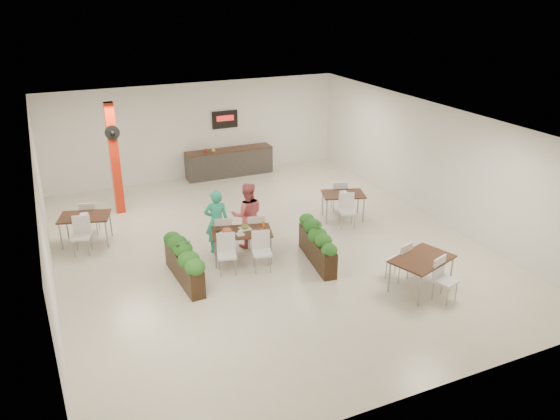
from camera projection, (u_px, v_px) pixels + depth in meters
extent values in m
plane|color=beige|center=(266.00, 246.00, 13.81)|extent=(12.00, 12.00, 0.00)
cube|color=white|center=(197.00, 131.00, 18.27)|extent=(10.00, 0.10, 3.20)
cube|color=white|center=(421.00, 311.00, 8.14)|extent=(10.00, 0.10, 3.20)
cube|color=white|center=(44.00, 220.00, 11.32)|extent=(0.10, 12.00, 3.20)
cube|color=white|center=(432.00, 161.00, 15.10)|extent=(0.10, 12.00, 3.20)
cube|color=white|center=(265.00, 121.00, 12.60)|extent=(10.00, 12.00, 0.04)
cube|color=red|center=(115.00, 159.00, 15.28)|extent=(0.25, 0.25, 3.20)
cylinder|color=black|center=(112.00, 133.00, 14.82)|extent=(0.40, 0.06, 0.40)
sphere|color=black|center=(112.00, 133.00, 14.79)|extent=(0.12, 0.12, 0.12)
cube|color=#312F2B|center=(229.00, 163.00, 18.79)|extent=(3.00, 0.60, 0.90)
cube|color=black|center=(229.00, 150.00, 18.61)|extent=(3.00, 0.62, 0.04)
cube|color=black|center=(225.00, 119.00, 18.50)|extent=(0.90, 0.04, 0.60)
cube|color=red|center=(225.00, 118.00, 18.46)|extent=(0.60, 0.02, 0.18)
imported|color=#A9271C|center=(206.00, 149.00, 18.26)|extent=(0.09, 0.09, 0.19)
imported|color=yellow|center=(213.00, 149.00, 18.36)|extent=(0.13, 0.13, 0.17)
cube|color=black|center=(242.00, 232.00, 12.83)|extent=(1.56, 1.13, 0.04)
cylinder|color=gray|center=(216.00, 255.00, 12.57)|extent=(0.04, 0.04, 0.71)
cylinder|color=gray|center=(271.00, 251.00, 12.76)|extent=(0.04, 0.04, 0.71)
cylinder|color=gray|center=(214.00, 242.00, 13.19)|extent=(0.04, 0.04, 0.71)
cylinder|color=gray|center=(267.00, 238.00, 13.39)|extent=(0.04, 0.04, 0.71)
cube|color=white|center=(223.00, 233.00, 13.43)|extent=(0.51, 0.51, 0.05)
cube|color=white|center=(223.00, 227.00, 13.16)|extent=(0.42, 0.14, 0.45)
cylinder|color=gray|center=(230.00, 239.00, 13.70)|extent=(0.02, 0.02, 0.43)
cylinder|color=gray|center=(216.00, 240.00, 13.65)|extent=(0.02, 0.02, 0.43)
cylinder|color=gray|center=(231.00, 245.00, 13.39)|extent=(0.02, 0.02, 0.43)
cylinder|color=gray|center=(217.00, 246.00, 13.34)|extent=(0.02, 0.02, 0.43)
cube|color=white|center=(255.00, 231.00, 13.55)|extent=(0.51, 0.51, 0.05)
cube|color=white|center=(256.00, 225.00, 13.28)|extent=(0.42, 0.14, 0.45)
cylinder|color=gray|center=(261.00, 236.00, 13.82)|extent=(0.02, 0.02, 0.43)
cylinder|color=gray|center=(248.00, 237.00, 13.77)|extent=(0.02, 0.02, 0.43)
cylinder|color=gray|center=(263.00, 242.00, 13.51)|extent=(0.02, 0.02, 0.43)
cylinder|color=gray|center=(250.00, 243.00, 13.46)|extent=(0.02, 0.02, 0.43)
cube|color=white|center=(227.00, 255.00, 12.33)|extent=(0.51, 0.51, 0.05)
cube|color=white|center=(226.00, 242.00, 12.41)|extent=(0.42, 0.14, 0.45)
cylinder|color=gray|center=(220.00, 269.00, 12.24)|extent=(0.02, 0.02, 0.43)
cylinder|color=gray|center=(235.00, 268.00, 12.29)|extent=(0.02, 0.02, 0.43)
cylinder|color=gray|center=(219.00, 262.00, 12.55)|extent=(0.02, 0.02, 0.43)
cylinder|color=gray|center=(234.00, 261.00, 12.60)|extent=(0.02, 0.02, 0.43)
cube|color=white|center=(262.00, 253.00, 12.45)|extent=(0.51, 0.51, 0.05)
cube|color=white|center=(261.00, 239.00, 12.53)|extent=(0.42, 0.14, 0.45)
cylinder|color=gray|center=(256.00, 266.00, 12.36)|extent=(0.02, 0.02, 0.43)
cylinder|color=gray|center=(271.00, 265.00, 12.42)|extent=(0.02, 0.02, 0.43)
cylinder|color=gray|center=(254.00, 259.00, 12.67)|extent=(0.02, 0.02, 0.43)
cylinder|color=gray|center=(268.00, 258.00, 12.73)|extent=(0.02, 0.02, 0.43)
cube|color=white|center=(227.00, 234.00, 12.68)|extent=(0.37, 0.37, 0.01)
ellipsoid|color=brown|center=(227.00, 231.00, 12.65)|extent=(0.22, 0.22, 0.13)
cube|color=white|center=(245.00, 229.00, 12.95)|extent=(0.32, 0.32, 0.01)
ellipsoid|color=#C47922|center=(245.00, 226.00, 12.93)|extent=(0.18, 0.18, 0.11)
cube|color=white|center=(259.00, 232.00, 12.78)|extent=(0.32, 0.32, 0.01)
ellipsoid|color=#461D0E|center=(259.00, 230.00, 12.75)|extent=(0.16, 0.16, 0.10)
cube|color=white|center=(240.00, 234.00, 12.65)|extent=(0.22, 0.22, 0.01)
ellipsoid|color=white|center=(240.00, 233.00, 12.64)|extent=(0.12, 0.12, 0.07)
cylinder|color=orange|center=(264.00, 224.00, 13.02)|extent=(0.07, 0.07, 0.15)
imported|color=brown|center=(218.00, 229.00, 12.82)|extent=(0.12, 0.12, 0.10)
imported|color=#29B38C|center=(217.00, 222.00, 13.20)|extent=(0.67, 0.52, 1.62)
imported|color=#E4656D|center=(247.00, 215.00, 13.49)|extent=(0.95, 0.82, 1.68)
cube|color=black|center=(184.00, 268.00, 12.06)|extent=(0.42, 1.91, 0.63)
ellipsoid|color=#175118|center=(195.00, 266.00, 11.24)|extent=(0.40, 0.40, 0.32)
ellipsoid|color=#175118|center=(189.00, 258.00, 11.57)|extent=(0.40, 0.40, 0.32)
ellipsoid|color=#175118|center=(183.00, 250.00, 11.90)|extent=(0.40, 0.40, 0.32)
ellipsoid|color=#175118|center=(177.00, 243.00, 12.23)|extent=(0.40, 0.40, 0.32)
ellipsoid|color=#175118|center=(172.00, 236.00, 12.55)|extent=(0.40, 0.40, 0.32)
imported|color=#175118|center=(183.00, 247.00, 11.87)|extent=(0.37, 0.32, 0.41)
cube|color=black|center=(317.00, 250.00, 12.89)|extent=(0.59, 1.91, 0.63)
ellipsoid|color=#175118|center=(329.00, 248.00, 12.02)|extent=(0.40, 0.40, 0.32)
ellipsoid|color=#175118|center=(323.00, 240.00, 12.37)|extent=(0.40, 0.40, 0.32)
ellipsoid|color=#175118|center=(318.00, 233.00, 12.73)|extent=(0.40, 0.40, 0.32)
ellipsoid|color=#175118|center=(312.00, 227.00, 13.08)|extent=(0.40, 0.40, 0.32)
ellipsoid|color=#175118|center=(307.00, 220.00, 13.43)|extent=(0.40, 0.40, 0.32)
imported|color=#175118|center=(318.00, 230.00, 12.69)|extent=(0.23, 0.23, 0.41)
cube|color=black|center=(84.00, 216.00, 13.70)|extent=(1.40, 1.12, 0.04)
cylinder|color=gray|center=(61.00, 237.00, 13.45)|extent=(0.04, 0.04, 0.71)
cylinder|color=gray|center=(107.00, 234.00, 13.60)|extent=(0.04, 0.04, 0.71)
cylinder|color=gray|center=(67.00, 226.00, 14.09)|extent=(0.04, 0.04, 0.71)
cylinder|color=gray|center=(111.00, 223.00, 14.23)|extent=(0.04, 0.04, 0.71)
cube|color=white|center=(90.00, 217.00, 14.36)|extent=(0.52, 0.52, 0.05)
cube|color=white|center=(88.00, 211.00, 14.09)|extent=(0.41, 0.15, 0.45)
cylinder|color=gray|center=(99.00, 223.00, 14.62)|extent=(0.02, 0.02, 0.43)
cylinder|color=gray|center=(86.00, 223.00, 14.58)|extent=(0.02, 0.02, 0.43)
cylinder|color=gray|center=(97.00, 228.00, 14.31)|extent=(0.02, 0.02, 0.43)
cylinder|color=gray|center=(84.00, 229.00, 14.27)|extent=(0.02, 0.02, 0.43)
cube|color=white|center=(81.00, 237.00, 13.26)|extent=(0.52, 0.52, 0.05)
cube|color=white|center=(81.00, 224.00, 13.34)|extent=(0.41, 0.15, 0.45)
cylinder|color=gray|center=(74.00, 249.00, 13.17)|extent=(0.02, 0.02, 0.43)
cylinder|color=gray|center=(89.00, 248.00, 13.21)|extent=(0.02, 0.02, 0.43)
cylinder|color=gray|center=(77.00, 243.00, 13.48)|extent=(0.02, 0.02, 0.43)
cylinder|color=gray|center=(91.00, 242.00, 13.52)|extent=(0.02, 0.02, 0.43)
imported|color=white|center=(84.00, 215.00, 13.68)|extent=(0.22, 0.22, 0.05)
cube|color=black|center=(343.00, 194.00, 15.17)|extent=(1.34, 1.09, 0.04)
cylinder|color=gray|center=(327.00, 212.00, 14.96)|extent=(0.04, 0.04, 0.71)
cylinder|color=gray|center=(364.00, 210.00, 15.06)|extent=(0.04, 0.04, 0.71)
cylinder|color=gray|center=(323.00, 203.00, 15.56)|extent=(0.04, 0.04, 0.71)
cylinder|color=gray|center=(358.00, 202.00, 15.66)|extent=(0.04, 0.04, 0.71)
cube|color=white|center=(339.00, 196.00, 15.83)|extent=(0.53, 0.53, 0.05)
cube|color=white|center=(340.00, 190.00, 15.56)|extent=(0.41, 0.17, 0.45)
cylinder|color=gray|center=(343.00, 201.00, 16.09)|extent=(0.02, 0.02, 0.43)
cylinder|color=gray|center=(331.00, 202.00, 16.06)|extent=(0.02, 0.02, 0.43)
cylinder|color=gray|center=(345.00, 205.00, 15.78)|extent=(0.02, 0.02, 0.43)
cylinder|color=gray|center=(334.00, 206.00, 15.74)|extent=(0.02, 0.02, 0.43)
cube|color=white|center=(347.00, 212.00, 14.72)|extent=(0.53, 0.53, 0.05)
cube|color=white|center=(346.00, 201.00, 14.80)|extent=(0.41, 0.17, 0.45)
cylinder|color=gray|center=(342.00, 222.00, 14.64)|extent=(0.02, 0.02, 0.43)
cylinder|color=gray|center=(355.00, 222.00, 14.67)|extent=(0.02, 0.02, 0.43)
cylinder|color=gray|center=(340.00, 217.00, 14.95)|extent=(0.02, 0.02, 0.43)
cylinder|color=gray|center=(352.00, 217.00, 14.98)|extent=(0.02, 0.02, 0.43)
imported|color=white|center=(343.00, 193.00, 15.15)|extent=(0.22, 0.22, 0.05)
cube|color=black|center=(422.00, 259.00, 11.57)|extent=(1.53, 1.26, 0.04)
cylinder|color=gray|center=(420.00, 291.00, 11.07)|extent=(0.04, 0.04, 0.71)
cylinder|color=gray|center=(451.00, 272.00, 11.83)|extent=(0.04, 0.04, 0.71)
cylinder|color=gray|center=(389.00, 277.00, 11.59)|extent=(0.04, 0.04, 0.71)
cylinder|color=gray|center=(421.00, 260.00, 12.34)|extent=(0.04, 0.04, 0.71)
cube|color=white|center=(398.00, 261.00, 12.08)|extent=(0.53, 0.53, 0.05)
cube|color=white|center=(406.00, 254.00, 11.86)|extent=(0.41, 0.17, 0.45)
cylinder|color=gray|center=(395.00, 265.00, 12.39)|extent=(0.02, 0.02, 0.43)
cylinder|color=gray|center=(386.00, 270.00, 12.18)|extent=(0.02, 0.02, 0.43)
cylinder|color=gray|center=(408.00, 271.00, 12.16)|extent=(0.02, 0.02, 0.43)
cylinder|color=gray|center=(399.00, 276.00, 11.95)|extent=(0.02, 0.02, 0.43)
cube|color=white|center=(446.00, 281.00, 11.27)|extent=(0.53, 0.53, 0.05)
cube|color=white|center=(439.00, 267.00, 11.30)|extent=(0.41, 0.17, 0.45)
cylinder|color=gray|center=(447.00, 297.00, 11.13)|extent=(0.02, 0.02, 0.43)
cylinder|color=gray|center=(456.00, 291.00, 11.35)|extent=(0.02, 0.02, 0.43)
cylinder|color=gray|center=(433.00, 291.00, 11.36)|extent=(0.02, 0.02, 0.43)
cylinder|color=gray|center=(442.00, 285.00, 11.58)|extent=(0.02, 0.02, 0.43)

